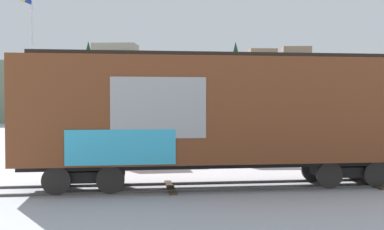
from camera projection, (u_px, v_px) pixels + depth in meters
name	position (u px, v px, depth m)	size (l,w,h in m)	color
ground_plane	(176.00, 188.00, 16.48)	(260.00, 260.00, 0.00)	#B2B5BC
track	(268.00, 185.00, 16.85)	(60.02, 4.05, 0.08)	#4C4742
freight_car	(219.00, 112.00, 16.55)	(13.65, 3.20, 4.68)	brown
flagpole	(30.00, 47.00, 26.33)	(0.49, 1.51, 9.42)	silver
hillside	(152.00, 94.00, 88.54)	(110.16, 43.84, 13.02)	slate
parked_car_red	(141.00, 145.00, 22.78)	(4.42, 2.19, 1.80)	#B21E1E
parked_car_blue	(244.00, 144.00, 23.68)	(4.21, 2.19, 1.77)	navy
parked_car_green	(367.00, 144.00, 24.10)	(4.32, 2.24, 1.62)	#1E5933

